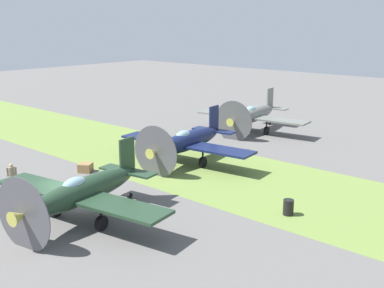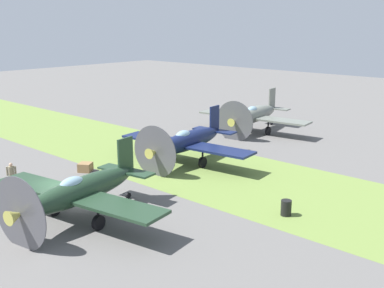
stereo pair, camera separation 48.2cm
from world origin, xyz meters
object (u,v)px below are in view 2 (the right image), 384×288
airplane_trail (254,115)px  ground_crew_chief (12,175)px  supply_crate (85,167)px  airplane_wingman (187,141)px  fuel_drum (286,208)px  airplane_lead (80,191)px

airplane_trail → ground_crew_chief: airplane_trail is taller
ground_crew_chief → supply_crate: ground_crew_chief is taller
airplane_wingman → fuel_drum: airplane_wingman is taller
airplane_wingman → fuel_drum: size_ratio=12.80×
ground_crew_chief → fuel_drum: 17.69m
airplane_lead → ground_crew_chief: bearing=-9.1°
airplane_wingman → supply_crate: airplane_wingman is taller
airplane_trail → supply_crate: bearing=77.5°
fuel_drum → airplane_lead: bearing=45.3°
supply_crate → airplane_trail: bearing=-95.1°
ground_crew_chief → fuel_drum: bearing=-34.7°
airplane_lead → fuel_drum: size_ratio=12.72×
airplane_trail → ground_crew_chief: 24.40m
airplane_wingman → supply_crate: bearing=52.7°
airplane_lead → supply_crate: size_ratio=12.72×
airplane_trail → ground_crew_chief: bearing=77.4°
ground_crew_chief → fuel_drum: size_ratio=1.92×
fuel_drum → airplane_trail: bearing=-50.2°
airplane_wingman → fuel_drum: 11.95m
airplane_wingman → airplane_trail: 12.44m
ground_crew_chief → supply_crate: bearing=22.2°
ground_crew_chief → airplane_wingman: bearing=7.5°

